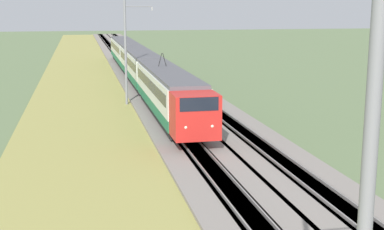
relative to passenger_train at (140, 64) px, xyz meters
The scene contains 7 objects.
ballast_main 8.09m from the passenger_train, behind, with size 240.00×4.40×0.30m.
ballast_adjacent 9.09m from the passenger_train, 151.96° to the right, with size 240.00×4.40×0.30m.
track_main 8.08m from the passenger_train, behind, with size 240.00×1.57×0.45m.
track_adjacent 9.09m from the passenger_train, 151.96° to the right, with size 240.00×1.57×0.45m.
grass_verge 10.54m from the passenger_train, 139.14° to the left, with size 240.00×9.11×0.12m.
passenger_train is the anchor object (origin of this frame).
catenary_mast_mid 13.22m from the passenger_train, 168.64° to the left, with size 0.22×2.56×9.61m.
Camera 1 is at (-2.15, 6.57, 8.67)m, focal length 50.00 mm.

